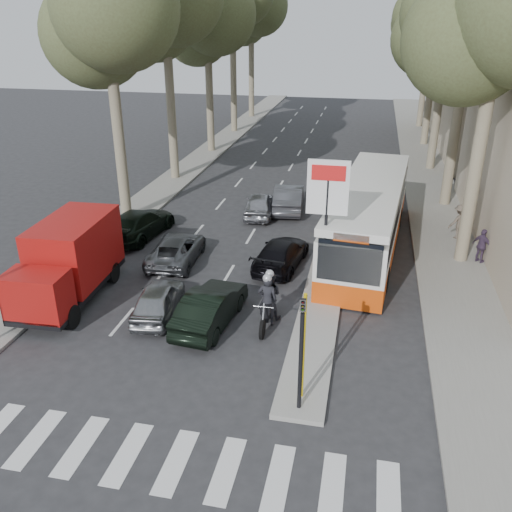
{
  "coord_description": "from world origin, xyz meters",
  "views": [
    {
      "loc": [
        4.58,
        -13.59,
        10.28
      ],
      "look_at": [
        0.6,
        5.21,
        1.6
      ],
      "focal_mm": 38.0,
      "sensor_mm": 36.0,
      "label": 1
    }
  ],
  "objects_px": {
    "silver_hatchback": "(158,300)",
    "red_truck": "(70,260)",
    "city_bus": "(369,216)",
    "motorcycle": "(268,299)",
    "dark_hatchback": "(210,307)"
  },
  "relations": [
    {
      "from": "dark_hatchback",
      "to": "city_bus",
      "type": "distance_m",
      "value": 9.6
    },
    {
      "from": "dark_hatchback",
      "to": "red_truck",
      "type": "relative_size",
      "value": 0.72
    },
    {
      "from": "red_truck",
      "to": "city_bus",
      "type": "distance_m",
      "value": 13.21
    },
    {
      "from": "silver_hatchback",
      "to": "red_truck",
      "type": "xyz_separation_m",
      "value": [
        -3.73,
        0.55,
        1.0
      ]
    },
    {
      "from": "silver_hatchback",
      "to": "motorcycle",
      "type": "height_order",
      "value": "motorcycle"
    },
    {
      "from": "red_truck",
      "to": "city_bus",
      "type": "xyz_separation_m",
      "value": [
        11.11,
        7.15,
        0.08
      ]
    },
    {
      "from": "silver_hatchback",
      "to": "motorcycle",
      "type": "distance_m",
      "value": 4.1
    },
    {
      "from": "silver_hatchback",
      "to": "city_bus",
      "type": "xyz_separation_m",
      "value": [
        7.38,
        7.7,
        1.08
      ]
    },
    {
      "from": "silver_hatchback",
      "to": "dark_hatchback",
      "type": "height_order",
      "value": "dark_hatchback"
    },
    {
      "from": "dark_hatchback",
      "to": "motorcycle",
      "type": "height_order",
      "value": "motorcycle"
    },
    {
      "from": "red_truck",
      "to": "motorcycle",
      "type": "relative_size",
      "value": 2.41
    },
    {
      "from": "silver_hatchback",
      "to": "city_bus",
      "type": "relative_size",
      "value": 0.29
    },
    {
      "from": "silver_hatchback",
      "to": "red_truck",
      "type": "relative_size",
      "value": 0.62
    },
    {
      "from": "silver_hatchback",
      "to": "red_truck",
      "type": "height_order",
      "value": "red_truck"
    },
    {
      "from": "dark_hatchback",
      "to": "motorcycle",
      "type": "relative_size",
      "value": 1.72
    }
  ]
}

